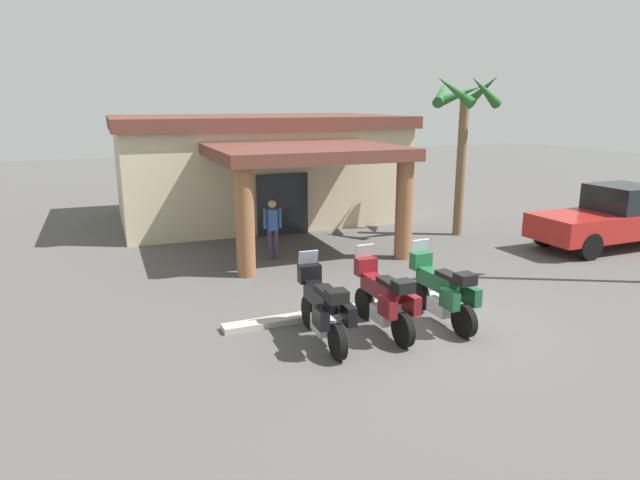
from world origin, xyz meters
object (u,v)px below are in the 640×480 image
at_px(motorcycle_black, 323,308).
at_px(pickup_truck_red, 613,218).
at_px(palm_tree_near_portico, 463,116).
at_px(pedestrian, 273,225).
at_px(motel_building, 258,166).
at_px(motorcycle_green, 442,291).
at_px(motorcycle_maroon, 384,299).

relative_size(motorcycle_black, pickup_truck_red, 0.42).
distance_m(motorcycle_black, palm_tree_near_portico, 10.62).
bearing_deg(pedestrian, pickup_truck_red, 82.75).
bearing_deg(pickup_truck_red, palm_tree_near_portico, 136.09).
distance_m(motel_building, pedestrian, 6.21).
bearing_deg(pedestrian, motorcycle_green, 23.66).
xyz_separation_m(pedestrian, pickup_truck_red, (10.24, -2.86, -0.08)).
xyz_separation_m(motel_building, motorcycle_green, (0.24, -11.98, -1.33)).
bearing_deg(motorcycle_maroon, palm_tree_near_portico, -45.54).
distance_m(motel_building, pickup_truck_red, 12.54).
bearing_deg(motorcycle_black, pickup_truck_red, -71.59).
distance_m(pedestrian, palm_tree_near_portico, 7.48).
height_order(motel_building, motorcycle_black, motel_building).
xyz_separation_m(motel_building, motorcycle_black, (-2.37, -11.89, -1.33)).
distance_m(motorcycle_maroon, pedestrian, 5.95).
bearing_deg(motel_building, motorcycle_maroon, -93.41).
xyz_separation_m(motorcycle_green, pedestrian, (-1.64, 6.01, 0.32)).
distance_m(motel_building, motorcycle_black, 12.20).
xyz_separation_m(motorcycle_black, pickup_truck_red, (11.21, 3.06, 0.24)).
relative_size(pickup_truck_red, palm_tree_near_portico, 0.96).
relative_size(motel_building, motorcycle_black, 5.25).
distance_m(motel_building, palm_tree_near_portico, 7.99).
bearing_deg(palm_tree_near_portico, motel_building, 134.64).
bearing_deg(palm_tree_near_portico, pickup_truck_red, -44.32).
height_order(motorcycle_maroon, motorcycle_green, same).
bearing_deg(pickup_truck_red, pedestrian, 164.79).
relative_size(motorcycle_maroon, motorcycle_green, 1.00).
distance_m(motorcycle_black, motorcycle_green, 2.62).
bearing_deg(motel_building, motorcycle_black, -99.58).
relative_size(motorcycle_black, palm_tree_near_portico, 0.41).
bearing_deg(motel_building, pedestrian, -101.52).
xyz_separation_m(motorcycle_black, motorcycle_green, (2.62, -0.09, 0.00)).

